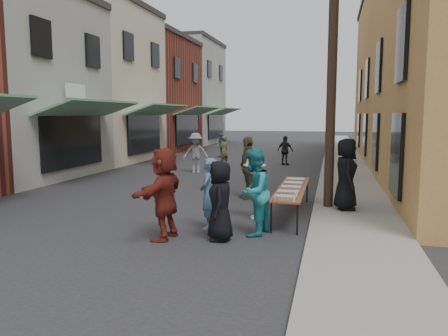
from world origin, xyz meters
The scene contains 27 objects.
ground centered at (0.00, 0.00, 0.00)m, with size 120.00×120.00×0.00m, color #28282B.
sidewalk centered at (5.00, 15.00, 0.05)m, with size 2.20×60.00×0.10m, color gray.
storefront_row centered at (-10.00, 14.96, 4.12)m, with size 8.00×37.00×9.00m.
utility_pole_near centered at (4.30, 3.00, 4.50)m, with size 0.26×0.26×9.00m, color #2D2116.
utility_pole_mid centered at (4.30, 15.00, 4.50)m, with size 0.26×0.26×9.00m, color #2D2116.
utility_pole_far centered at (4.30, 27.00, 4.50)m, with size 0.26×0.26×9.00m, color #2D2116.
serving_table centered at (3.37, 2.06, 0.71)m, with size 0.70×4.00×0.75m.
catering_tray_sausage centered at (3.37, 0.41, 0.79)m, with size 0.50×0.33×0.08m, color maroon.
catering_tray_foil_b centered at (3.37, 1.06, 0.79)m, with size 0.50×0.33×0.08m, color #B2B2B7.
catering_tray_buns centered at (3.37, 1.76, 0.79)m, with size 0.50×0.33×0.08m, color tan.
catering_tray_foil_d centered at (3.37, 2.46, 0.79)m, with size 0.50×0.33×0.08m, color #B2B2B7.
catering_tray_buns_end centered at (3.37, 3.16, 0.79)m, with size 0.50×0.33×0.08m, color tan.
condiment_jar_a centered at (3.15, 0.11, 0.79)m, with size 0.07×0.07×0.08m, color #A57F26.
condiment_jar_b centered at (3.15, 0.21, 0.79)m, with size 0.07×0.07×0.08m, color #A57F26.
condiment_jar_c centered at (3.15, 0.31, 0.79)m, with size 0.07×0.07×0.08m, color #A57F26.
cup_stack centered at (3.57, 0.16, 0.81)m, with size 0.08×0.08×0.12m, color tan.
guest_front_a centered at (2.10, -0.60, 0.85)m, with size 0.83×0.54×1.70m, color black.
guest_front_b centered at (1.60, 0.25, 0.83)m, with size 0.61×0.40×1.66m, color #4C6E93.
guest_front_c centered at (2.72, -0.04, 0.97)m, with size 0.94×0.73×1.93m, color teal.
guest_front_d centered at (2.47, 1.48, 0.80)m, with size 1.03×0.59×1.59m, color silver.
guest_front_e centered at (1.79, 4.13, 0.99)m, with size 1.16×0.48×1.98m, color brown.
guest_queue_back centered at (0.92, -0.78, 0.99)m, with size 1.84×0.58×1.98m, color maroon.
server centered at (4.75, 2.71, 1.06)m, with size 0.94×0.61×1.93m, color black.
passerby_left centered at (-1.66, 9.53, 0.91)m, with size 1.18×0.68×1.82m, color gray.
passerby_mid centered at (1.99, 13.53, 0.77)m, with size 0.90×0.38×1.54m, color black.
passerby_right centered at (-1.05, 12.38, 0.79)m, with size 0.57×0.38×1.57m, color brown.
passerby_far centered at (-2.27, 16.64, 0.76)m, with size 0.74×0.57×1.52m, color teal.
Camera 1 is at (4.36, -9.37, 2.67)m, focal length 35.00 mm.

